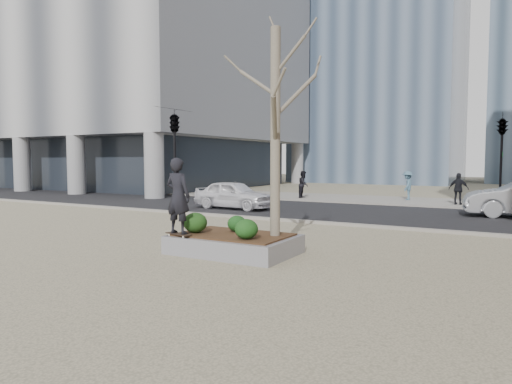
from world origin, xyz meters
The scene contains 17 objects.
ground centered at (0.00, 0.00, 0.00)m, with size 120.00×120.00×0.00m, color tan.
street centered at (0.00, 10.00, 0.01)m, with size 60.00×8.00×0.02m, color black.
far_sidewalk centered at (0.00, 17.00, 0.01)m, with size 60.00×6.00×0.02m, color gray.
planter centered at (1.00, 0.00, 0.23)m, with size 3.00×2.00×0.45m, color gray.
planter_mulch centered at (1.00, 0.00, 0.47)m, with size 2.70×1.70×0.04m, color #382314.
sycamore_tree centered at (2.00, 0.30, 3.79)m, with size 2.80×2.80×6.60m, color gray, non-canonical shape.
shrub_left centered at (0.05, -0.33, 0.75)m, with size 0.61×0.61×0.51m, color #173F14.
shrub_middle centered at (0.88, 0.34, 0.70)m, with size 0.49×0.49×0.42m, color #123B15.
shrub_right centered at (1.65, -0.49, 0.72)m, with size 0.55×0.55×0.47m, color #193E13.
skateboard centered at (-0.10, -0.82, 0.49)m, with size 0.78×0.20×0.07m, color black, non-canonical shape.
skateboarder centered at (-0.10, -0.82, 1.46)m, with size 0.68×0.45×1.86m, color black.
police_car centered at (-4.54, 8.72, 0.69)m, with size 1.59×3.94×1.34m, color white.
pedestrian_a centered at (-4.17, 16.16, 0.85)m, with size 0.80×0.63×1.65m, color black.
pedestrian_b centered at (1.69, 17.74, 0.86)m, with size 1.08×0.62×1.68m, color slate.
pedestrian_c centered at (4.57, 16.09, 0.85)m, with size 0.96×0.40×1.64m, color black.
traffic_light_near centered at (-5.50, 5.60, 2.25)m, with size 0.60×2.48×4.50m, color black, non-canonical shape.
traffic_light_far centered at (6.50, 14.60, 2.25)m, with size 0.60×2.48×4.50m, color black, non-canonical shape.
Camera 1 is at (7.05, -9.55, 2.33)m, focal length 32.00 mm.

